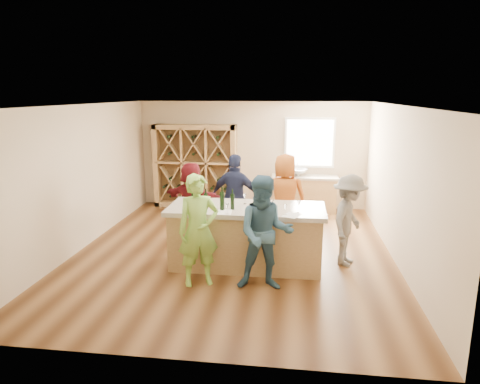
# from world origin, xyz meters

# --- Properties ---
(floor) EXTENTS (6.00, 7.00, 0.10)m
(floor) POSITION_xyz_m (0.00, 0.00, -0.05)
(floor) COLOR brown
(floor) RESTS_ON ground
(ceiling) EXTENTS (6.00, 7.00, 0.10)m
(ceiling) POSITION_xyz_m (0.00, 0.00, 2.85)
(ceiling) COLOR white
(ceiling) RESTS_ON ground
(wall_back) EXTENTS (6.00, 0.10, 2.80)m
(wall_back) POSITION_xyz_m (0.00, 3.55, 1.40)
(wall_back) COLOR #CAB492
(wall_back) RESTS_ON ground
(wall_front) EXTENTS (6.00, 0.10, 2.80)m
(wall_front) POSITION_xyz_m (0.00, -3.55, 1.40)
(wall_front) COLOR #CAB492
(wall_front) RESTS_ON ground
(wall_left) EXTENTS (0.10, 7.00, 2.80)m
(wall_left) POSITION_xyz_m (-3.05, 0.00, 1.40)
(wall_left) COLOR #CAB492
(wall_left) RESTS_ON ground
(wall_right) EXTENTS (0.10, 7.00, 2.80)m
(wall_right) POSITION_xyz_m (3.05, 0.00, 1.40)
(wall_right) COLOR #CAB492
(wall_right) RESTS_ON ground
(window_frame) EXTENTS (1.30, 0.06, 1.30)m
(window_frame) POSITION_xyz_m (1.50, 3.47, 1.75)
(window_frame) COLOR white
(window_frame) RESTS_ON wall_back
(window_pane) EXTENTS (1.18, 0.01, 1.18)m
(window_pane) POSITION_xyz_m (1.50, 3.44, 1.75)
(window_pane) COLOR white
(window_pane) RESTS_ON wall_back
(wine_rack) EXTENTS (2.20, 0.45, 2.20)m
(wine_rack) POSITION_xyz_m (-1.50, 3.27, 1.10)
(wine_rack) COLOR #A88450
(wine_rack) RESTS_ON floor
(back_counter_base) EXTENTS (1.60, 0.58, 0.86)m
(back_counter_base) POSITION_xyz_m (1.40, 3.20, 0.43)
(back_counter_base) COLOR #A88450
(back_counter_base) RESTS_ON floor
(back_counter_top) EXTENTS (1.70, 0.62, 0.06)m
(back_counter_top) POSITION_xyz_m (1.40, 3.20, 0.89)
(back_counter_top) COLOR #B0A490
(back_counter_top) RESTS_ON back_counter_base
(sink) EXTENTS (0.54, 0.54, 0.19)m
(sink) POSITION_xyz_m (1.20, 3.20, 1.01)
(sink) COLOR silver
(sink) RESTS_ON back_counter_top
(faucet) EXTENTS (0.02, 0.02, 0.30)m
(faucet) POSITION_xyz_m (1.20, 3.38, 1.07)
(faucet) COLOR silver
(faucet) RESTS_ON back_counter_top
(tasting_counter_base) EXTENTS (2.60, 1.00, 1.00)m
(tasting_counter_base) POSITION_xyz_m (0.32, -0.61, 0.50)
(tasting_counter_base) COLOR #A88450
(tasting_counter_base) RESTS_ON floor
(tasting_counter_top) EXTENTS (2.72, 1.12, 0.08)m
(tasting_counter_top) POSITION_xyz_m (0.32, -0.61, 1.04)
(tasting_counter_top) COLOR #B0A490
(tasting_counter_top) RESTS_ON tasting_counter_base
(wine_bottle_a) EXTENTS (0.08, 0.08, 0.30)m
(wine_bottle_a) POSITION_xyz_m (-0.58, -0.76, 1.23)
(wine_bottle_a) COLOR black
(wine_bottle_a) RESTS_ON tasting_counter_top
(wine_bottle_b) EXTENTS (0.08, 0.08, 0.27)m
(wine_bottle_b) POSITION_xyz_m (-0.35, -0.84, 1.22)
(wine_bottle_b) COLOR black
(wine_bottle_b) RESTS_ON tasting_counter_top
(wine_bottle_d) EXTENTS (0.10, 0.10, 0.32)m
(wine_bottle_d) POSITION_xyz_m (-0.07, -0.87, 1.24)
(wine_bottle_d) COLOR black
(wine_bottle_d) RESTS_ON tasting_counter_top
(wine_bottle_e) EXTENTS (0.07, 0.07, 0.27)m
(wine_bottle_e) POSITION_xyz_m (0.10, -0.81, 1.22)
(wine_bottle_e) COLOR black
(wine_bottle_e) RESTS_ON tasting_counter_top
(wine_glass_a) EXTENTS (0.07, 0.07, 0.17)m
(wine_glass_a) POSITION_xyz_m (0.06, -1.09, 1.17)
(wine_glass_a) COLOR white
(wine_glass_a) RESTS_ON tasting_counter_top
(wine_glass_b) EXTENTS (0.09, 0.09, 0.18)m
(wine_glass_b) POSITION_xyz_m (0.55, -1.09, 1.17)
(wine_glass_b) COLOR white
(wine_glass_b) RESTS_ON tasting_counter_top
(wine_glass_c) EXTENTS (0.08, 0.08, 0.16)m
(wine_glass_c) POSITION_xyz_m (1.00, -1.03, 1.16)
(wine_glass_c) COLOR white
(wine_glass_c) RESTS_ON tasting_counter_top
(wine_glass_d) EXTENTS (0.07, 0.07, 0.17)m
(wine_glass_d) POSITION_xyz_m (0.77, -0.81, 1.17)
(wine_glass_d) COLOR white
(wine_glass_d) RESTS_ON tasting_counter_top
(wine_glass_e) EXTENTS (0.08, 0.08, 0.19)m
(wine_glass_e) POSITION_xyz_m (1.22, -0.82, 1.17)
(wine_glass_e) COLOR white
(wine_glass_e) RESTS_ON tasting_counter_top
(tasting_menu_a) EXTENTS (0.26, 0.34, 0.00)m
(tasting_menu_a) POSITION_xyz_m (-0.00, -1.00, 1.08)
(tasting_menu_a) COLOR white
(tasting_menu_a) RESTS_ON tasting_counter_top
(tasting_menu_b) EXTENTS (0.29, 0.35, 0.00)m
(tasting_menu_b) POSITION_xyz_m (0.59, -1.04, 1.08)
(tasting_menu_b) COLOR white
(tasting_menu_b) RESTS_ON tasting_counter_top
(tasting_menu_c) EXTENTS (0.34, 0.39, 0.00)m
(tasting_menu_c) POSITION_xyz_m (1.11, -1.04, 1.08)
(tasting_menu_c) COLOR white
(tasting_menu_c) RESTS_ON tasting_counter_top
(person_near_left) EXTENTS (0.79, 0.70, 1.80)m
(person_near_left) POSITION_xyz_m (-0.35, -1.47, 0.90)
(person_near_left) COLOR #8CC64C
(person_near_left) RESTS_ON floor
(person_near_right) EXTENTS (0.92, 0.56, 1.81)m
(person_near_right) POSITION_xyz_m (0.71, -1.50, 0.91)
(person_near_right) COLOR #335972
(person_near_right) RESTS_ON floor
(person_server) EXTENTS (0.85, 1.17, 1.64)m
(person_server) POSITION_xyz_m (2.11, -0.34, 0.82)
(person_server) COLOR slate
(person_server) RESTS_ON floor
(person_far_mid) EXTENTS (1.14, 0.74, 1.81)m
(person_far_mid) POSITION_xyz_m (-0.05, 0.70, 0.91)
(person_far_mid) COLOR #191E38
(person_far_mid) RESTS_ON floor
(person_far_right) EXTENTS (0.91, 0.62, 1.82)m
(person_far_right) POSITION_xyz_m (0.95, 0.81, 0.91)
(person_far_right) COLOR #994C19
(person_far_right) RESTS_ON floor
(person_far_left) EXTENTS (1.59, 1.05, 1.61)m
(person_far_left) POSITION_xyz_m (-1.01, 0.81, 0.81)
(person_far_left) COLOR #590F14
(person_far_left) RESTS_ON floor
(wine_glass_f) EXTENTS (0.07, 0.07, 0.18)m
(wine_glass_f) POSITION_xyz_m (0.27, -0.41, 1.17)
(wine_glass_f) COLOR white
(wine_glass_f) RESTS_ON tasting_counter_top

